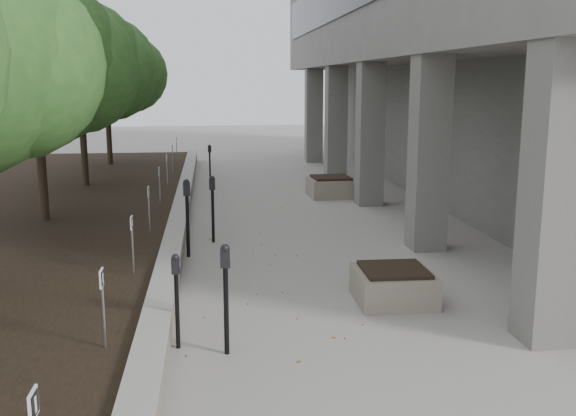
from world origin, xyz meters
TOP-DOWN VIEW (x-y plane):
  - ground at (0.00, 0.00)m, footprint 90.00×90.00m
  - retaining_wall at (-1.82, 9.00)m, footprint 0.39×26.00m
  - planting_bed at (-5.50, 9.00)m, footprint 7.00×26.00m
  - crabapple_tree_3 at (-4.80, 8.00)m, footprint 4.60×4.00m
  - crabapple_tree_4 at (-4.80, 13.00)m, footprint 4.60×4.00m
  - crabapple_tree_5 at (-4.80, 18.00)m, footprint 4.60×4.00m
  - parking_sign_2 at (-2.35, 0.50)m, footprint 0.04×0.22m
  - parking_sign_3 at (-2.35, 3.50)m, footprint 0.04×0.22m
  - parking_sign_4 at (-2.35, 6.50)m, footprint 0.04×0.22m
  - parking_sign_5 at (-2.35, 9.50)m, footprint 0.04×0.22m
  - parking_sign_6 at (-2.35, 12.50)m, footprint 0.04×0.22m
  - parking_sign_7 at (-2.35, 15.50)m, footprint 0.04×0.22m
  - parking_sign_8 at (-2.35, 18.50)m, footprint 0.04×0.22m
  - parking_meter_1 at (-1.55, 1.33)m, footprint 0.13×0.09m
  - parking_meter_2 at (-0.91, 1.07)m, footprint 0.15×0.11m
  - parking_meter_3 at (-1.55, 5.92)m, footprint 0.17×0.13m
  - parking_meter_4 at (-1.04, 7.06)m, footprint 0.16×0.12m
  - parking_meter_5 at (-1.09, 15.74)m, footprint 0.15×0.12m
  - planter_front at (1.79, 2.79)m, footprint 1.23×1.23m
  - planter_back at (2.57, 12.43)m, footprint 1.38×1.38m
  - berry_scatter at (-0.10, 5.00)m, footprint 3.30×14.10m

SIDE VIEW (x-z plane):
  - ground at x=0.00m, z-range 0.00..0.00m
  - berry_scatter at x=-0.10m, z-range 0.00..0.02m
  - planting_bed at x=-5.50m, z-range 0.00..0.40m
  - retaining_wall at x=-1.82m, z-range 0.00..0.50m
  - planter_front at x=1.79m, z-range 0.00..0.56m
  - planter_back at x=2.57m, z-range 0.00..0.62m
  - parking_meter_1 at x=-1.55m, z-range 0.00..1.29m
  - parking_meter_5 at x=-1.09m, z-range 0.00..1.32m
  - parking_meter_2 at x=-0.91m, z-range 0.00..1.47m
  - parking_meter_4 at x=-1.04m, z-range 0.00..1.48m
  - parking_meter_3 at x=-1.55m, z-range 0.00..1.58m
  - parking_sign_2 at x=-2.35m, z-range 0.40..1.36m
  - parking_sign_3 at x=-2.35m, z-range 0.40..1.36m
  - parking_sign_4 at x=-2.35m, z-range 0.40..1.36m
  - parking_sign_5 at x=-2.35m, z-range 0.40..1.36m
  - parking_sign_6 at x=-2.35m, z-range 0.40..1.36m
  - parking_sign_7 at x=-2.35m, z-range 0.40..1.36m
  - parking_sign_8 at x=-2.35m, z-range 0.40..1.36m
  - crabapple_tree_3 at x=-4.80m, z-range 0.40..5.84m
  - crabapple_tree_4 at x=-4.80m, z-range 0.40..5.84m
  - crabapple_tree_5 at x=-4.80m, z-range 0.40..5.84m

